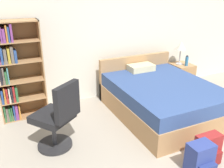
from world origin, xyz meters
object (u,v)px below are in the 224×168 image
at_px(office_chair, 58,118).
at_px(nightstand, 181,75).
at_px(bed, 161,97).
at_px(water_bottle, 187,61).
at_px(backpack_red, 208,150).
at_px(backpack_blue, 200,160).
at_px(table_lamp, 181,47).
at_px(bookshelf, 13,71).

distance_m(office_chair, nightstand, 3.26).
height_order(bed, nightstand, bed).
bearing_deg(water_bottle, bed, -148.26).
bearing_deg(backpack_red, backpack_blue, -154.67).
bearing_deg(bed, nightstand, 35.93).
bearing_deg(table_lamp, bookshelf, 179.41).
xyz_separation_m(office_chair, backpack_red, (1.67, -1.12, -0.29)).
bearing_deg(bookshelf, bed, -21.31).
xyz_separation_m(water_bottle, backpack_red, (-1.40, -2.12, -0.44)).
distance_m(bookshelf, backpack_red, 3.18).
xyz_separation_m(office_chair, backpack_blue, (1.44, -1.23, -0.29)).
bearing_deg(bookshelf, office_chair, -70.60).
xyz_separation_m(office_chair, water_bottle, (3.07, 1.00, 0.15)).
bearing_deg(backpack_blue, nightstand, 55.29).
xyz_separation_m(table_lamp, backpack_blue, (-1.57, -2.38, -0.73)).
bearing_deg(office_chair, backpack_red, -33.77).
relative_size(bookshelf, table_lamp, 3.28).
height_order(bed, table_lamp, table_lamp).
bearing_deg(bed, backpack_red, -99.65).
height_order(office_chair, backpack_blue, office_chair).
bearing_deg(table_lamp, backpack_blue, -123.32).
distance_m(table_lamp, backpack_blue, 2.94).
distance_m(table_lamp, backpack_red, 2.73).
relative_size(nightstand, table_lamp, 1.04).
distance_m(backpack_red, backpack_blue, 0.26).
height_order(backpack_red, backpack_blue, backpack_blue).
height_order(table_lamp, water_bottle, table_lamp).
bearing_deg(backpack_blue, backpack_red, 25.33).
relative_size(table_lamp, water_bottle, 2.22).
relative_size(water_bottle, backpack_red, 0.57).
height_order(bookshelf, table_lamp, bookshelf).
xyz_separation_m(bookshelf, office_chair, (0.42, -1.19, -0.36)).
bearing_deg(table_lamp, bed, -141.40).
bearing_deg(backpack_blue, office_chair, 139.42).
xyz_separation_m(backpack_red, backpack_blue, (-0.24, -0.11, 0.00)).
bearing_deg(bookshelf, table_lamp, -0.59).
distance_m(water_bottle, backpack_blue, 2.80).
bearing_deg(bed, water_bottle, 31.74).
bearing_deg(backpack_red, nightstand, 58.14).
xyz_separation_m(bed, backpack_blue, (-0.47, -1.51, -0.11)).
bearing_deg(office_chair, bookshelf, 109.40).
bearing_deg(water_bottle, bookshelf, 176.86).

